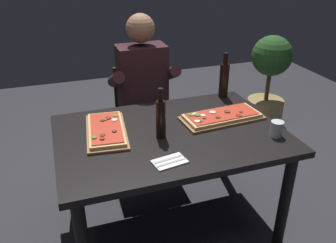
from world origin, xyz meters
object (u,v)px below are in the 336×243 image
(diner_chair, at_px, (141,112))
(seated_diner, at_px, (144,90))
(tumbler_near_camera, at_px, (277,130))
(potted_plant_corner, at_px, (269,78))
(pizza_rectangular_left, at_px, (106,130))
(oil_bottle_amber, at_px, (224,79))
(pizza_rectangular_front, at_px, (222,117))
(wine_bottle_dark, at_px, (161,118))
(dining_table, at_px, (171,145))

(diner_chair, height_order, seated_diner, seated_diner)
(tumbler_near_camera, relative_size, potted_plant_corner, 0.10)
(pizza_rectangular_left, xyz_separation_m, potted_plant_corner, (1.87, 1.04, -0.23))
(potted_plant_corner, bearing_deg, seated_diner, -163.85)
(pizza_rectangular_left, height_order, oil_bottle_amber, oil_bottle_amber)
(oil_bottle_amber, xyz_separation_m, diner_chair, (-0.54, 0.44, -0.39))
(tumbler_near_camera, bearing_deg, pizza_rectangular_front, 124.14)
(wine_bottle_dark, xyz_separation_m, diner_chair, (0.10, 0.89, -0.38))
(dining_table, bearing_deg, tumbler_near_camera, -22.93)
(diner_chair, bearing_deg, potted_plant_corner, 11.73)
(seated_diner, distance_m, potted_plant_corner, 1.54)
(wine_bottle_dark, distance_m, potted_plant_corner, 2.00)
(dining_table, xyz_separation_m, potted_plant_corner, (1.50, 1.16, -0.11))
(pizza_rectangular_left, bearing_deg, tumbler_near_camera, -20.73)
(pizza_rectangular_front, bearing_deg, diner_chair, 113.90)
(pizza_rectangular_front, height_order, diner_chair, diner_chair)
(pizza_rectangular_front, xyz_separation_m, oil_bottle_amber, (0.19, 0.35, 0.12))
(pizza_rectangular_left, distance_m, potted_plant_corner, 2.16)
(pizza_rectangular_front, xyz_separation_m, pizza_rectangular_left, (-0.76, 0.06, -0.00))
(dining_table, height_order, pizza_rectangular_left, pizza_rectangular_left)
(pizza_rectangular_left, xyz_separation_m, wine_bottle_dark, (0.30, -0.16, 0.11))
(oil_bottle_amber, bearing_deg, dining_table, -143.84)
(pizza_rectangular_left, xyz_separation_m, seated_diner, (0.41, 0.62, -0.02))
(diner_chair, bearing_deg, oil_bottle_amber, -39.29)
(seated_diner, bearing_deg, pizza_rectangular_left, -123.38)
(pizza_rectangular_front, bearing_deg, pizza_rectangular_left, 175.71)
(dining_table, bearing_deg, oil_bottle_amber, 36.16)
(potted_plant_corner, bearing_deg, tumbler_near_camera, -122.68)
(pizza_rectangular_front, bearing_deg, wine_bottle_dark, -167.82)
(wine_bottle_dark, height_order, potted_plant_corner, wine_bottle_dark)
(seated_diner, bearing_deg, pizza_rectangular_front, -62.44)
(pizza_rectangular_left, distance_m, tumbler_near_camera, 1.04)
(wine_bottle_dark, relative_size, oil_bottle_amber, 0.92)
(dining_table, height_order, diner_chair, diner_chair)
(pizza_rectangular_front, bearing_deg, potted_plant_corner, 44.61)
(pizza_rectangular_front, bearing_deg, tumbler_near_camera, -55.86)
(dining_table, xyz_separation_m, diner_chair, (0.03, 0.86, -0.16))
(wine_bottle_dark, height_order, seated_diner, seated_diner)
(pizza_rectangular_left, height_order, diner_chair, diner_chair)
(seated_diner, bearing_deg, potted_plant_corner, 16.15)
(wine_bottle_dark, bearing_deg, tumbler_near_camera, -17.67)
(wine_bottle_dark, xyz_separation_m, tumbler_near_camera, (0.67, -0.21, -0.09))
(oil_bottle_amber, bearing_deg, pizza_rectangular_left, -162.57)
(pizza_rectangular_front, xyz_separation_m, potted_plant_corner, (1.12, 1.10, -0.23))
(oil_bottle_amber, bearing_deg, wine_bottle_dark, -144.81)
(pizza_rectangular_front, height_order, wine_bottle_dark, wine_bottle_dark)
(dining_table, xyz_separation_m, oil_bottle_amber, (0.57, 0.41, 0.23))
(pizza_rectangular_left, bearing_deg, pizza_rectangular_front, -4.29)
(dining_table, bearing_deg, wine_bottle_dark, -152.95)
(pizza_rectangular_left, bearing_deg, oil_bottle_amber, 17.43)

